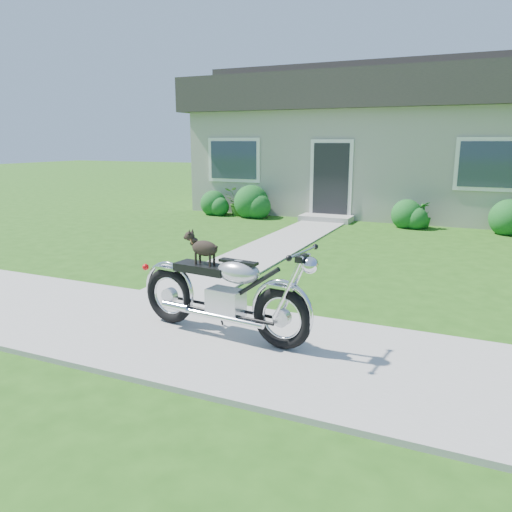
{
  "coord_description": "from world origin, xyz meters",
  "views": [
    {
      "loc": [
        2.33,
        -4.54,
        2.15
      ],
      "look_at": [
        -0.17,
        1.0,
        0.75
      ],
      "focal_mm": 35.0,
      "sensor_mm": 36.0,
      "label": 1
    }
  ],
  "objects_px": {
    "potted_plant_left": "(237,202)",
    "potted_plant_right": "(424,215)",
    "motorcycle_with_dog": "(225,292)",
    "house": "(405,141)"
  },
  "relations": [
    {
      "from": "house",
      "to": "motorcycle_with_dog",
      "type": "bearing_deg",
      "value": -90.61
    },
    {
      "from": "house",
      "to": "potted_plant_left",
      "type": "relative_size",
      "value": 15.53
    },
    {
      "from": "potted_plant_right",
      "to": "house",
      "type": "bearing_deg",
      "value": 106.99
    },
    {
      "from": "house",
      "to": "motorcycle_with_dog",
      "type": "relative_size",
      "value": 5.67
    },
    {
      "from": "potted_plant_left",
      "to": "potted_plant_right",
      "type": "relative_size",
      "value": 1.21
    },
    {
      "from": "motorcycle_with_dog",
      "to": "house",
      "type": "bearing_deg",
      "value": 95.8
    },
    {
      "from": "house",
      "to": "motorcycle_with_dog",
      "type": "distance_m",
      "value": 12.03
    },
    {
      "from": "potted_plant_right",
      "to": "motorcycle_with_dog",
      "type": "xyz_separation_m",
      "value": [
        -1.18,
        -8.47,
        0.21
      ]
    },
    {
      "from": "motorcycle_with_dog",
      "to": "potted_plant_right",
      "type": "bearing_deg",
      "value": 88.48
    },
    {
      "from": "house",
      "to": "potted_plant_right",
      "type": "relative_size",
      "value": 18.78
    }
  ]
}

